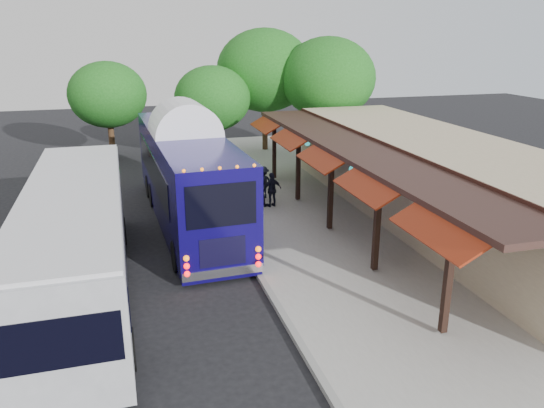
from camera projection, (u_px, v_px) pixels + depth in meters
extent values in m
plane|color=black|center=(264.00, 289.00, 16.70)|extent=(90.00, 90.00, 0.00)
cube|color=#9E9B93|center=(357.00, 229.00, 21.63)|extent=(10.00, 40.00, 0.15)
cube|color=gray|center=(239.00, 241.00, 20.34)|extent=(0.20, 40.00, 0.16)
cube|color=tan|center=(437.00, 182.00, 22.00)|extent=(5.00, 20.00, 3.60)
cube|color=black|center=(384.00, 150.00, 20.88)|extent=(0.06, 20.00, 0.60)
cube|color=#331E19|center=(359.00, 149.00, 20.57)|extent=(2.60, 20.00, 0.18)
cube|color=black|center=(448.00, 277.00, 13.46)|extent=(0.18, 0.18, 3.16)
cube|color=maroon|center=(439.00, 229.00, 12.93)|extent=(1.00, 3.20, 0.57)
cube|color=black|center=(377.00, 224.00, 17.12)|extent=(0.18, 0.18, 3.16)
cube|color=maroon|center=(367.00, 185.00, 16.59)|extent=(1.00, 3.20, 0.57)
cube|color=black|center=(331.00, 190.00, 20.78)|extent=(0.18, 0.18, 3.16)
cube|color=maroon|center=(321.00, 158.00, 20.25)|extent=(1.00, 3.20, 0.57)
cube|color=black|center=(298.00, 166.00, 24.43)|extent=(0.18, 0.18, 3.16)
cube|color=maroon|center=(290.00, 138.00, 23.90)|extent=(1.00, 3.20, 0.57)
cube|color=black|center=(274.00, 149.00, 28.09)|extent=(0.18, 0.18, 3.16)
cube|color=maroon|center=(266.00, 124.00, 27.56)|extent=(1.00, 3.20, 0.57)
sphere|color=teal|center=(425.00, 211.00, 15.06)|extent=(0.26, 0.26, 0.26)
sphere|color=teal|center=(352.00, 169.00, 19.64)|extent=(0.26, 0.26, 0.26)
sphere|color=teal|center=(307.00, 143.00, 24.21)|extent=(0.26, 0.26, 0.26)
cube|color=#0E064F|center=(187.00, 173.00, 22.03)|extent=(3.23, 12.78, 3.33)
cube|color=#0E064F|center=(189.00, 214.00, 22.60)|extent=(3.17, 12.65, 0.37)
ellipsoid|color=white|center=(185.00, 134.00, 21.52)|extent=(3.22, 12.52, 0.59)
cube|color=black|center=(213.00, 206.00, 16.05)|extent=(2.21, 0.12, 1.37)
cube|color=silver|center=(215.00, 273.00, 16.82)|extent=(2.65, 0.30, 0.30)
sphere|color=#FF0C0C|center=(178.00, 270.00, 16.35)|extent=(0.19, 0.19, 0.19)
sphere|color=#FF0C0C|center=(251.00, 262.00, 16.95)|extent=(0.19, 0.19, 0.19)
cylinder|color=black|center=(171.00, 256.00, 17.80)|extent=(0.36, 1.11, 1.10)
cylinder|color=black|center=(242.00, 248.00, 18.44)|extent=(0.36, 1.11, 1.10)
cylinder|color=black|center=(153.00, 186.00, 25.92)|extent=(0.36, 1.11, 1.10)
cylinder|color=black|center=(203.00, 182.00, 26.55)|extent=(0.36, 1.11, 1.10)
cube|color=#97999F|center=(77.00, 238.00, 15.90)|extent=(2.81, 12.62, 2.90)
cube|color=black|center=(26.00, 235.00, 15.46)|extent=(0.09, 10.71, 1.10)
cube|color=black|center=(124.00, 226.00, 16.18)|extent=(0.09, 10.71, 1.10)
cube|color=silver|center=(71.00, 190.00, 15.43)|extent=(2.76, 12.37, 0.11)
cylinder|color=black|center=(12.00, 368.00, 11.94)|extent=(0.31, 1.05, 1.05)
cylinder|color=black|center=(127.00, 350.00, 12.60)|extent=(0.31, 1.05, 1.05)
cylinder|color=black|center=(51.00, 238.00, 19.43)|extent=(0.31, 1.05, 1.05)
cylinder|color=black|center=(122.00, 231.00, 20.09)|extent=(0.31, 1.05, 1.05)
imported|color=black|center=(253.00, 207.00, 21.00)|extent=(0.81, 0.68, 1.89)
imported|color=black|center=(258.00, 185.00, 23.95)|extent=(1.12, 0.99, 1.91)
imported|color=black|center=(272.00, 190.00, 23.90)|extent=(0.99, 0.59, 1.58)
imported|color=black|center=(263.00, 182.00, 25.14)|extent=(1.10, 0.80, 1.54)
cube|color=black|center=(377.00, 245.00, 18.43)|extent=(0.07, 0.07, 1.03)
cube|color=black|center=(377.00, 239.00, 18.36)|extent=(0.16, 0.46, 0.56)
cube|color=white|center=(376.00, 239.00, 18.35)|extent=(0.11, 0.38, 0.47)
cylinder|color=#382314|center=(214.00, 141.00, 32.56)|extent=(0.36, 0.36, 2.65)
ellipsoid|color=#185415|center=(212.00, 98.00, 31.75)|extent=(4.57, 4.57, 3.89)
cylinder|color=#382314|center=(265.00, 125.00, 35.34)|extent=(0.36, 0.36, 3.61)
ellipsoid|color=#185415|center=(265.00, 70.00, 34.25)|extent=(6.24, 6.24, 5.30)
cylinder|color=#382314|center=(326.00, 131.00, 33.58)|extent=(0.36, 0.36, 3.39)
ellipsoid|color=#185415|center=(328.00, 78.00, 32.55)|extent=(5.85, 5.85, 4.98)
cylinder|color=#382314|center=(112.00, 138.00, 33.25)|extent=(0.36, 0.36, 2.74)
ellipsoid|color=#185415|center=(108.00, 95.00, 32.42)|extent=(4.74, 4.74, 4.03)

